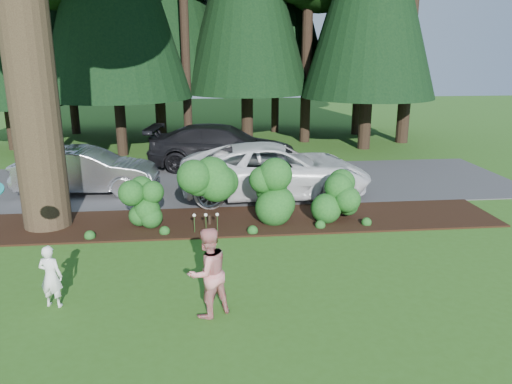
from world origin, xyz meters
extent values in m
plane|color=#2F5A19|center=(0.00, 0.00, 0.00)|extent=(80.00, 80.00, 0.00)
cube|color=black|center=(0.00, 3.25, 0.03)|extent=(16.00, 2.50, 0.05)
cube|color=#38383A|center=(0.00, 7.50, 0.01)|extent=(22.00, 6.00, 0.03)
sphere|color=#174B18|center=(-2.00, 3.20, 0.66)|extent=(1.08, 1.08, 1.08)
cylinder|color=black|center=(-2.00, 3.20, 0.15)|extent=(0.08, 0.08, 0.30)
sphere|color=#174B18|center=(-0.20, 3.00, 0.94)|extent=(1.35, 1.35, 1.35)
cylinder|color=black|center=(-0.20, 3.00, 0.15)|extent=(0.08, 0.08, 0.30)
sphere|color=#174B18|center=(1.60, 3.30, 0.83)|extent=(1.26, 1.26, 1.26)
cylinder|color=black|center=(1.60, 3.30, 0.15)|extent=(0.08, 0.08, 0.30)
sphere|color=#174B18|center=(3.40, 3.10, 0.72)|extent=(1.17, 1.17, 1.17)
cylinder|color=black|center=(3.40, 3.10, 0.15)|extent=(0.08, 0.08, 0.30)
cylinder|color=#174B18|center=(-0.60, 2.40, 0.25)|extent=(0.01, 0.01, 0.50)
sphere|color=white|center=(-0.60, 2.40, 0.52)|extent=(0.09, 0.09, 0.09)
cylinder|color=#174B18|center=(-0.30, 2.40, 0.25)|extent=(0.01, 0.01, 0.50)
sphere|color=white|center=(-0.30, 2.40, 0.52)|extent=(0.09, 0.09, 0.09)
cylinder|color=#174B18|center=(0.00, 2.40, 0.25)|extent=(0.01, 0.01, 0.50)
sphere|color=white|center=(0.00, 2.40, 0.52)|extent=(0.09, 0.09, 0.09)
cylinder|color=black|center=(-7.00, 14.50, 4.55)|extent=(0.50, 0.50, 9.10)
cylinder|color=black|center=(-4.00, 15.00, 5.25)|extent=(0.50, 0.50, 10.50)
cylinder|color=black|center=(-1.00, 13.50, 4.38)|extent=(0.50, 0.50, 8.75)
cylinder|color=black|center=(2.00, 14.50, 5.60)|extent=(0.50, 0.50, 11.20)
cylinder|color=black|center=(5.00, 15.50, 4.72)|extent=(0.50, 0.50, 9.45)
cylinder|color=black|center=(7.50, 14.00, 5.42)|extent=(0.50, 0.50, 10.85)
cylinder|color=black|center=(10.00, 16.00, 4.90)|extent=(0.50, 0.50, 9.80)
cylinder|color=black|center=(-8.00, 18.50, 5.60)|extent=(0.50, 0.50, 11.20)
cylinder|color=black|center=(-2.50, 18.00, 5.25)|extent=(0.50, 0.50, 10.50)
cylinder|color=black|center=(3.50, 19.00, 5.95)|extent=(0.50, 0.50, 11.90)
cylinder|color=black|center=(8.50, 18.50, 5.07)|extent=(0.50, 0.50, 10.15)
imported|color=#A5A5AA|center=(-4.22, 6.66, 0.79)|extent=(4.71, 1.93, 1.52)
imported|color=white|center=(2.02, 5.68, 0.89)|extent=(6.22, 2.93, 1.72)
imported|color=black|center=(0.48, 9.80, 0.90)|extent=(6.32, 3.37, 1.74)
imported|color=white|center=(-3.22, -1.17, 0.61)|extent=(0.50, 0.39, 1.23)
imported|color=red|center=(-0.29, -1.80, 0.84)|extent=(1.03, 0.97, 1.68)
camera|label=1|loc=(-0.30, -10.04, 4.70)|focal=35.00mm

